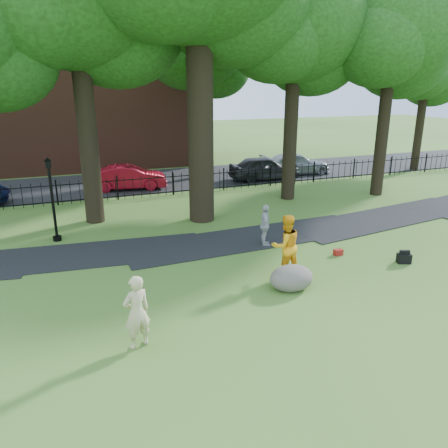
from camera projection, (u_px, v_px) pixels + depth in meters
name	position (u px, v px, depth m)	size (l,w,h in m)	color
ground	(274.00, 282.00, 13.50)	(120.00, 120.00, 0.00)	#416624
footpath	(251.00, 238.00, 17.30)	(36.00, 2.60, 0.03)	black
street	(157.00, 180.00, 27.69)	(80.00, 7.00, 0.02)	black
iron_fence	(173.00, 184.00, 23.96)	(44.00, 0.04, 1.20)	black
brick_building	(74.00, 82.00, 31.57)	(18.00, 8.00, 12.00)	brown
tree_row	(200.00, 27.00, 18.63)	(26.82, 7.96, 12.42)	black
woman	(137.00, 312.00, 9.93)	(0.65, 0.43, 1.79)	#C3B786
man	(286.00, 246.00, 13.71)	(0.97, 0.76, 2.00)	#F3A214
pedestrian	(265.00, 225.00, 16.32)	(0.94, 0.39, 1.60)	#B0AFB4
boulder	(291.00, 276.00, 12.97)	(1.35, 1.02, 0.79)	#666355
lamppost	(53.00, 201.00, 16.60)	(0.32, 0.32, 3.27)	black
backpack	(404.00, 258.00, 14.89)	(0.44, 0.28, 0.33)	black
red_bag	(338.00, 252.00, 15.60)	(0.31, 0.20, 0.21)	maroon
red_sedan	(128.00, 177.00, 25.16)	(1.49, 4.27, 1.41)	maroon
grey_car	(264.00, 168.00, 27.70)	(1.79, 4.45, 1.52)	black
silver_car	(296.00, 164.00, 29.47)	(1.93, 4.74, 1.38)	#92949A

